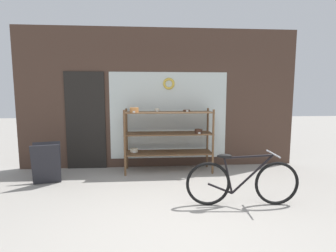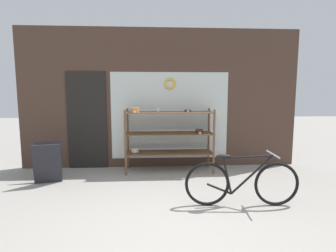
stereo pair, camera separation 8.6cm
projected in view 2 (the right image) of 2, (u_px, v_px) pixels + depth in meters
ground_plane at (168, 226)px, 3.25m from camera, size 30.00×30.00×0.00m
storefront_facade at (159, 100)px, 5.78m from camera, size 6.11×0.13×3.04m
display_case at (168, 133)px, 5.47m from camera, size 1.82×0.55×1.36m
bicycle at (241, 182)px, 3.82m from camera, size 1.66×0.46×0.78m
sandwich_board at (48, 163)px, 4.80m from camera, size 0.55×0.48×0.74m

